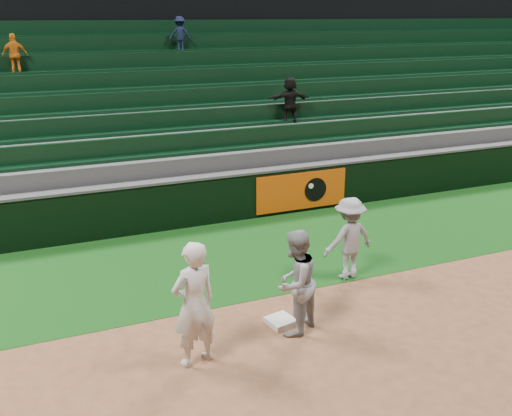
{
  "coord_description": "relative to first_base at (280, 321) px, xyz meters",
  "views": [
    {
      "loc": [
        -3.63,
        -7.86,
        5.08
      ],
      "look_at": [
        0.57,
        2.3,
        1.3
      ],
      "focal_mm": 40.0,
      "sensor_mm": 36.0,
      "label": 1
    }
  ],
  "objects": [
    {
      "name": "field_wall",
      "position": [
        -0.03,
        5.24,
        0.58
      ],
      "size": [
        36.0,
        0.45,
        1.25
      ],
      "color": "black",
      "rests_on": "ground"
    },
    {
      "name": "base_coach",
      "position": [
        2.01,
        1.14,
        0.8
      ],
      "size": [
        1.13,
        0.71,
        1.68
      ],
      "primitive_type": "imported",
      "rotation": [
        0.0,
        0.0,
        3.23
      ],
      "color": "gray",
      "rests_on": "foul_grass"
    },
    {
      "name": "foul_grass",
      "position": [
        -0.06,
        3.04,
        -0.04
      ],
      "size": [
        36.0,
        4.2,
        0.01
      ],
      "primitive_type": "cube",
      "color": "#0D370F",
      "rests_on": "ground"
    },
    {
      "name": "first_baseman",
      "position": [
        -1.67,
        -0.54,
        0.95
      ],
      "size": [
        0.82,
        0.65,
        1.99
      ],
      "primitive_type": "imported",
      "rotation": [
        0.0,
        0.0,
        3.41
      ],
      "color": "silver",
      "rests_on": "ground"
    },
    {
      "name": "baserunner",
      "position": [
        0.11,
        -0.31,
        0.85
      ],
      "size": [
        1.11,
        1.06,
        1.81
      ],
      "primitive_type": "imported",
      "rotation": [
        0.0,
        0.0,
        3.73
      ],
      "color": "gray",
      "rests_on": "ground"
    },
    {
      "name": "stadium_seating",
      "position": [
        -0.06,
        9.01,
        1.65
      ],
      "size": [
        36.0,
        5.95,
        4.97
      ],
      "color": "#39393C",
      "rests_on": "ground"
    },
    {
      "name": "first_base",
      "position": [
        0.0,
        0.0,
        0.0
      ],
      "size": [
        0.51,
        0.51,
        0.1
      ],
      "primitive_type": "cube",
      "rotation": [
        0.0,
        0.0,
        0.2
      ],
      "color": "silver",
      "rests_on": "ground"
    },
    {
      "name": "ground",
      "position": [
        -0.06,
        0.04,
        -0.05
      ],
      "size": [
        70.0,
        70.0,
        0.0
      ],
      "primitive_type": "plane",
      "color": "brown",
      "rests_on": "ground"
    }
  ]
}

